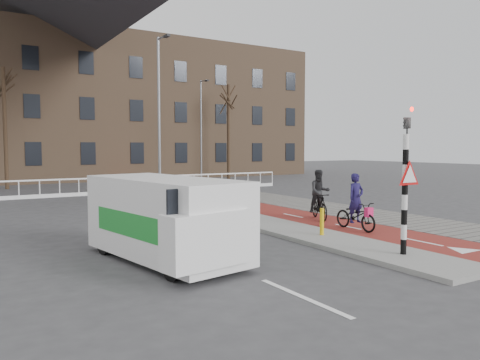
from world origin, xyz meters
TOP-DOWN VIEW (x-y plane):
  - ground at (0.00, 0.00)m, footprint 120.00×120.00m
  - bike_lane at (1.50, 10.00)m, footprint 2.50×60.00m
  - sidewalk at (4.30, 10.00)m, footprint 3.00×60.00m
  - curb_island at (-0.70, 4.00)m, footprint 1.80×16.00m
  - traffic_signal at (-0.60, -2.02)m, footprint 0.80×0.80m
  - bollard at (-0.63, 0.91)m, footprint 0.12×0.12m
  - cyclist_near at (1.28, 1.44)m, footprint 0.66×1.76m
  - cyclist_far at (1.72, 3.72)m, footprint 1.10×1.76m
  - van at (-5.55, 0.83)m, footprint 2.58×4.82m
  - railing at (-5.00, 17.00)m, footprint 28.00×0.10m
  - townhouse_row at (-3.00, 32.00)m, footprint 46.00×10.00m
  - tree_mid at (-6.96, 23.79)m, footprint 0.24×0.24m
  - tree_right at (9.93, 24.67)m, footprint 0.27×0.27m
  - streetlight_near at (-1.90, 10.38)m, footprint 0.12×0.12m
  - streetlight_right at (6.42, 22.80)m, footprint 0.12×0.12m

SIDE VIEW (x-z plane):
  - ground at x=0.00m, z-range 0.00..0.00m
  - bike_lane at x=1.50m, z-range 0.00..0.01m
  - sidewalk at x=4.30m, z-range 0.00..0.01m
  - curb_island at x=-0.70m, z-range 0.00..0.12m
  - railing at x=-5.00m, z-range -0.19..0.80m
  - bollard at x=-0.63m, z-range 0.12..0.91m
  - cyclist_near at x=1.28m, z-range -0.29..1.54m
  - cyclist_far at x=1.72m, z-range -0.15..1.70m
  - van at x=-5.55m, z-range 0.05..2.02m
  - traffic_signal at x=-0.60m, z-range 0.15..3.83m
  - streetlight_near at x=-1.90m, z-range 0.00..7.54m
  - tree_mid at x=-6.96m, z-range 0.00..7.73m
  - streetlight_right at x=6.42m, z-range 0.00..7.76m
  - tree_right at x=9.93m, z-range 0.00..7.88m
  - townhouse_row at x=-3.00m, z-range -0.14..15.76m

